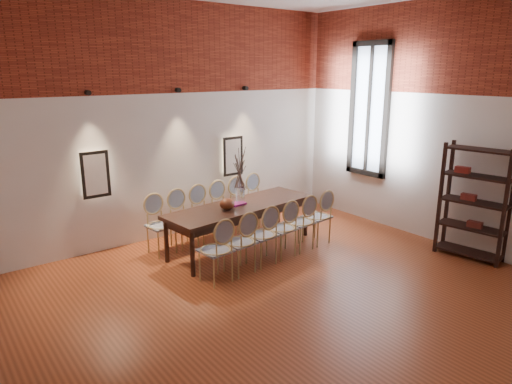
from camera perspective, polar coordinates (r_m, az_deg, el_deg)
floor at (r=5.81m, az=6.15°, el=-14.92°), size 7.00×7.00×0.02m
wall_back at (r=8.02m, az=-11.26°, el=8.45°), size 7.00×0.10×4.00m
wall_right at (r=7.98m, az=25.65°, el=7.23°), size 0.10×7.00×4.00m
brick_band_back at (r=7.92m, az=-11.50°, el=17.42°), size 7.00×0.02×1.50m
brick_band_right at (r=7.87m, az=26.47°, el=16.22°), size 0.02×7.00×1.50m
niche_left at (r=7.57m, az=-19.49°, el=2.10°), size 0.36×0.06×0.66m
niche_right at (r=8.69m, az=-3.01°, el=4.53°), size 0.36×0.06×0.66m
spot_fixture_left at (r=7.38m, az=-20.28°, el=11.56°), size 0.08×0.10×0.08m
spot_fixture_mid at (r=7.96m, az=-9.72°, el=12.44°), size 0.08×0.10×0.08m
spot_fixture_right at (r=8.70m, az=-1.34°, el=12.85°), size 0.08×0.10×0.08m
window_glass at (r=8.98m, az=14.02°, el=9.92°), size 0.02×0.78×2.38m
window_frame at (r=8.96m, az=13.94°, el=9.92°), size 0.08×0.90×2.50m
window_mullion at (r=8.96m, az=13.94°, el=9.92°), size 0.06×0.06×2.40m
dining_table at (r=7.57m, az=-1.84°, el=-4.32°), size 2.69×1.11×0.75m
chair_near_a at (r=6.38m, az=-5.08°, el=-7.24°), size 0.48×0.48×0.94m
chair_near_b at (r=6.63m, az=-2.10°, el=-6.29°), size 0.48×0.48×0.94m
chair_near_c at (r=6.91m, az=0.65°, el=-5.39°), size 0.48×0.48×0.94m
chair_near_d at (r=7.20m, az=3.17°, el=-4.55°), size 0.48×0.48×0.94m
chair_near_e at (r=7.50m, az=5.48°, el=-3.78°), size 0.48×0.48×0.94m
chair_near_f at (r=7.82m, az=7.61°, el=-3.05°), size 0.48×0.48×0.94m
chair_far_a at (r=7.46m, az=-11.77°, el=-4.14°), size 0.48×0.48×0.94m
chair_far_b at (r=7.69m, az=-9.00°, el=-3.44°), size 0.48×0.48×0.94m
chair_far_c at (r=7.92m, az=-6.39°, el=-2.78°), size 0.48×0.48×0.94m
chair_far_d at (r=8.18m, az=-3.95°, el=-2.15°), size 0.48×0.48×0.94m
chair_far_e at (r=8.45m, az=-1.65°, el=-1.55°), size 0.48×0.48×0.94m
chair_far_f at (r=8.73m, az=0.50°, el=-0.99°), size 0.48×0.48×0.94m
vase at (r=7.40m, az=-1.99°, el=-0.51°), size 0.14×0.14×0.30m
dried_branches at (r=7.29m, az=-2.02°, el=2.90°), size 0.50×0.50×0.70m
bowl at (r=7.18m, az=-3.62°, el=-1.51°), size 0.24×0.24×0.18m
book at (r=7.45m, az=-2.37°, el=-1.48°), size 0.28×0.21×0.03m
shelving_rack at (r=7.82m, az=25.64°, el=-1.17°), size 0.53×1.05×1.80m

